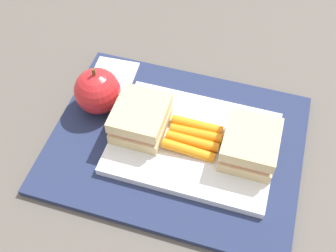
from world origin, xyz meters
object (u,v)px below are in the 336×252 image
(sandwich_half_left, at_px, (250,145))
(carrot_sticks_bundle, at_px, (193,137))
(paper_napkin, at_px, (113,75))
(sandwich_half_right, at_px, (141,119))
(food_tray, at_px, (193,143))
(apple, at_px, (98,91))

(sandwich_half_left, xyz_separation_m, carrot_sticks_bundle, (0.08, -0.00, -0.01))
(sandwich_half_left, relative_size, paper_napkin, 1.14)
(sandwich_half_right, bearing_deg, food_tray, 180.00)
(paper_napkin, bearing_deg, apple, 93.94)
(paper_napkin, bearing_deg, carrot_sticks_bundle, 149.10)
(sandwich_half_left, bearing_deg, paper_napkin, -21.99)
(sandwich_half_right, height_order, paper_napkin, sandwich_half_right)
(sandwich_half_left, bearing_deg, food_tray, 0.00)
(carrot_sticks_bundle, distance_m, paper_napkin, 0.19)
(food_tray, relative_size, paper_napkin, 3.29)
(sandwich_half_left, distance_m, carrot_sticks_bundle, 0.08)
(carrot_sticks_bundle, height_order, apple, apple)
(sandwich_half_right, distance_m, carrot_sticks_bundle, 0.08)
(sandwich_half_left, xyz_separation_m, sandwich_half_right, (0.16, 0.00, 0.00))
(sandwich_half_left, distance_m, paper_napkin, 0.26)
(sandwich_half_left, height_order, apple, apple)
(sandwich_half_left, distance_m, apple, 0.24)
(sandwich_half_left, relative_size, carrot_sticks_bundle, 1.01)
(sandwich_half_left, height_order, paper_napkin, sandwich_half_left)
(sandwich_half_right, distance_m, paper_napkin, 0.13)
(food_tray, relative_size, apple, 2.85)
(paper_napkin, bearing_deg, sandwich_half_right, 130.47)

